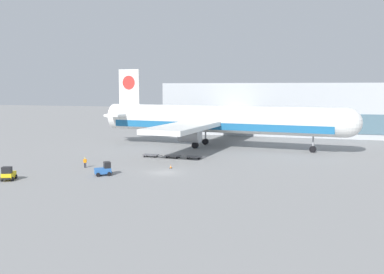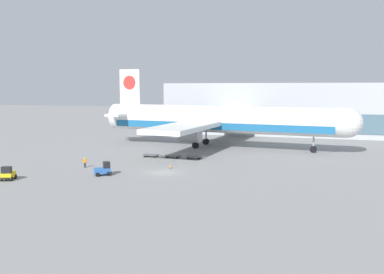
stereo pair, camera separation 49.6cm
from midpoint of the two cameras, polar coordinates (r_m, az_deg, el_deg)
name	(u,v)px [view 1 (the left image)]	position (r m, az deg, el deg)	size (l,w,h in m)	color
ground_plane	(164,173)	(65.32, -3.94, -4.77)	(400.00, 400.00, 0.00)	gray
terminal_building	(331,109)	(121.33, 17.92, 3.54)	(90.00, 18.20, 14.00)	#B2B7BC
airplane_main	(215,120)	(92.19, 2.95, 2.25)	(58.05, 48.54, 17.00)	white
baggage_tug_foreground	(8,174)	(65.10, -23.50, -4.56)	(2.33, 2.78, 2.00)	yellow
baggage_tug_mid	(104,170)	(64.38, -11.87, -4.27)	(2.79, 2.66, 2.00)	#2D66B7
baggage_dolly_lead	(151,155)	(79.84, -5.71, -2.40)	(3.71, 1.52, 0.48)	#56565B
baggage_dolly_second	(173,156)	(78.57, -2.74, -2.52)	(3.71, 1.52, 0.48)	#56565B
baggage_dolly_third	(194,157)	(77.39, 0.08, -2.66)	(3.71, 1.52, 0.48)	#56565B
ground_crew_near	(85,162)	(71.18, -14.27, -3.22)	(0.55, 0.32, 1.66)	black
traffic_cone_near	(171,167)	(68.70, -3.06, -3.95)	(0.40, 0.40, 0.58)	black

